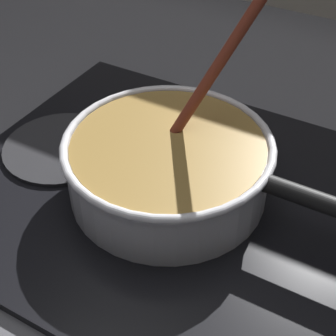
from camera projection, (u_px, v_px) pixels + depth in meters
name	position (u px, v px, depth m)	size (l,w,h in m)	color
ground	(112.00, 267.00, 0.61)	(2.40, 1.60, 0.04)	#4C4C51
hob_plate	(168.00, 193.00, 0.67)	(0.56, 0.48, 0.01)	black
burner_ring	(168.00, 188.00, 0.66)	(0.20, 0.20, 0.01)	#592D0C
spare_burner	(61.00, 147.00, 0.73)	(0.17, 0.17, 0.01)	#262628
cooking_pan	(169.00, 165.00, 0.64)	(0.39, 0.28, 0.29)	silver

